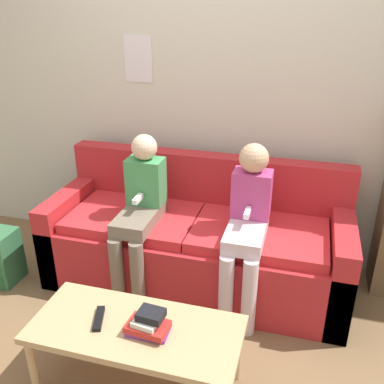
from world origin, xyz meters
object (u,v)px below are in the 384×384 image
at_px(coffee_table, 136,334).
at_px(person_right, 247,221).
at_px(person_left, 140,209).
at_px(couch, 197,243).
at_px(tv_remote, 99,319).

bearing_deg(coffee_table, person_right, 62.98).
bearing_deg(person_left, couch, 29.69).
relative_size(person_right, tv_remote, 6.24).
distance_m(coffee_table, tv_remote, 0.20).
relative_size(couch, tv_remote, 11.78).
distance_m(person_left, tv_remote, 0.85).
bearing_deg(coffee_table, couch, 87.41).
height_order(coffee_table, person_right, person_right).
bearing_deg(person_right, person_left, -179.77).
xyz_separation_m(coffee_table, tv_remote, (-0.19, -0.01, 0.06)).
relative_size(coffee_table, person_right, 0.97).
xyz_separation_m(couch, coffee_table, (-0.05, -1.00, 0.05)).
distance_m(couch, person_left, 0.50).
relative_size(coffee_table, tv_remote, 6.04).
height_order(couch, tv_remote, couch).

